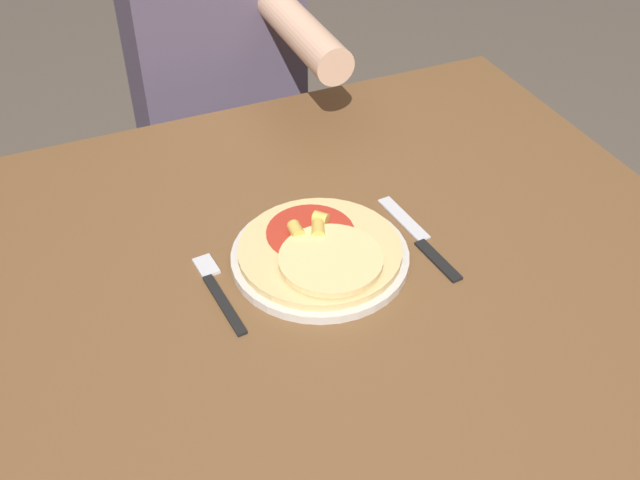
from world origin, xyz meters
TOP-DOWN VIEW (x-y plane):
  - dining_table at (0.00, 0.00)m, footprint 1.10×0.98m
  - plate at (-0.05, 0.01)m, footprint 0.27×0.27m
  - pizza at (-0.05, 0.00)m, footprint 0.24×0.24m
  - fork at (-0.21, 0.01)m, footprint 0.03×0.18m
  - knife at (0.11, -0.01)m, footprint 0.03×0.22m
  - person_diner at (0.00, 0.70)m, footprint 0.35×0.52m

SIDE VIEW (x-z plane):
  - dining_table at x=0.00m, z-range 0.28..1.05m
  - person_diner at x=0.00m, z-range 0.11..1.36m
  - knife at x=0.11m, z-range 0.77..0.78m
  - fork at x=-0.21m, z-range 0.77..0.78m
  - plate at x=-0.05m, z-range 0.77..0.79m
  - pizza at x=-0.05m, z-range 0.78..0.82m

